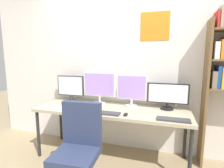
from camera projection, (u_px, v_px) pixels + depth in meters
The scene contains 13 objects.
wall_back at pixel (119, 68), 2.81m from camera, with size 4.56×0.11×2.60m.
desk at pixel (111, 112), 2.51m from camera, with size 2.16×0.68×0.74m.
office_chair at pixel (78, 159), 1.87m from camera, with size 0.52×0.52×0.99m.
monitor_far_left at pixel (71, 87), 2.89m from camera, with size 0.46×0.18×0.43m.
monitor_center_left at pixel (99, 86), 2.73m from camera, with size 0.52×0.18×0.50m.
monitor_center_right at pixel (132, 89), 2.59m from camera, with size 0.44×0.18×0.47m.
monitor_far_right at pixel (168, 95), 2.45m from camera, with size 0.56×0.18×0.37m.
keyboard_left at pixel (51, 108), 2.52m from camera, with size 0.34×0.13×0.02m, color silver.
keyboard_center at pixel (106, 113), 2.28m from camera, with size 0.38×0.13×0.02m, color #38383D.
keyboard_right at pixel (173, 120), 2.04m from camera, with size 0.38×0.13×0.02m, color #38383D.
mouse_left_side at pixel (78, 109), 2.44m from camera, with size 0.06×0.10×0.03m, color black.
mouse_right_side at pixel (126, 114), 2.21m from camera, with size 0.06×0.10×0.03m, color black.
coffee_mug at pixel (84, 105), 2.52m from camera, with size 0.11×0.08×0.09m.
Camera 1 is at (0.72, -1.71, 1.48)m, focal length 28.17 mm.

